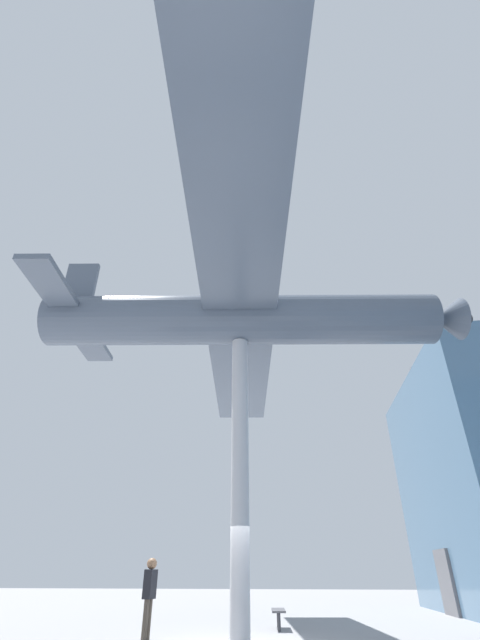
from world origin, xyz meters
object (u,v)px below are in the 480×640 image
suspended_airplane (243,320)px  plaza_bench (278,612)px  support_pylon_central (240,468)px  visitor_person (149,591)px

suspended_airplane → plaza_bench: 9.05m
support_pylon_central → suspended_airplane: 4.84m
support_pylon_central → plaza_bench: bearing=167.1°
support_pylon_central → suspended_airplane: bearing=96.5°
visitor_person → support_pylon_central: bearing=84.7°
support_pylon_central → visitor_person: support_pylon_central is taller
visitor_person → plaza_bench: size_ratio=1.23×
suspended_airplane → visitor_person: bearing=-108.5°
plaza_bench → suspended_airplane: bearing=-11.4°
support_pylon_central → plaza_bench: (-3.33, 0.76, -3.56)m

